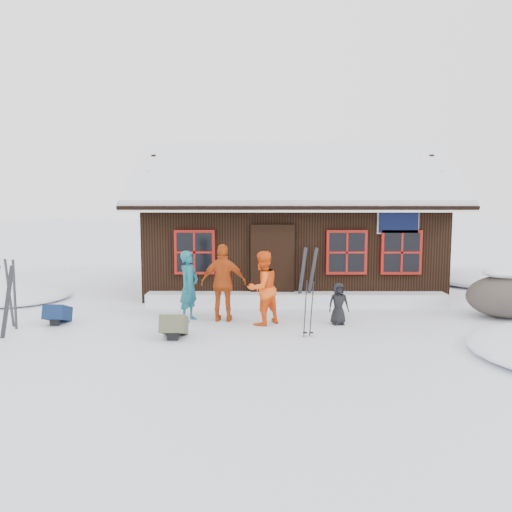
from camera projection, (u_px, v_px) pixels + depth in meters
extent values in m
plane|color=white|center=(233.00, 328.00, 10.51)|extent=(120.00, 120.00, 0.00)
cube|color=black|center=(290.00, 247.00, 15.33)|extent=(8.00, 5.00, 2.50)
cube|color=black|center=(294.00, 175.00, 13.63)|extent=(8.90, 3.14, 1.88)
cube|color=black|center=(287.00, 180.00, 16.56)|extent=(8.90, 3.14, 1.88)
cube|color=white|center=(294.00, 170.00, 13.61)|extent=(8.72, 3.07, 1.86)
cube|color=white|center=(288.00, 175.00, 16.54)|extent=(8.72, 3.07, 1.86)
cube|color=white|center=(290.00, 149.00, 15.00)|extent=(8.81, 0.22, 0.14)
cube|color=silver|center=(297.00, 208.00, 12.26)|extent=(8.90, 0.10, 0.20)
cube|color=black|center=(272.00, 266.00, 12.83)|extent=(1.00, 0.10, 2.00)
cube|color=black|center=(399.00, 221.00, 12.65)|extent=(1.00, 0.06, 0.60)
cube|color=maroon|center=(195.00, 252.00, 12.79)|extent=(1.04, 0.10, 1.14)
cube|color=black|center=(194.00, 252.00, 12.75)|extent=(0.90, 0.04, 1.00)
cube|color=maroon|center=(347.00, 252.00, 12.77)|extent=(1.04, 0.10, 1.14)
cube|color=black|center=(347.00, 252.00, 12.73)|extent=(0.90, 0.04, 1.00)
cube|color=maroon|center=(401.00, 252.00, 12.76)|extent=(1.04, 0.10, 1.14)
cube|color=black|center=(402.00, 252.00, 12.72)|extent=(0.90, 0.04, 1.00)
cube|color=white|center=(296.00, 299.00, 12.72)|extent=(7.60, 0.60, 0.35)
ellipsoid|color=white|center=(18.00, 299.00, 13.53)|extent=(2.80, 2.80, 0.34)
ellipsoid|color=white|center=(485.00, 282.00, 16.42)|extent=(4.00, 4.00, 0.48)
imported|color=#155967|center=(189.00, 286.00, 11.07)|extent=(0.57, 0.67, 1.57)
imported|color=#F75211|center=(262.00, 288.00, 10.72)|extent=(0.98, 0.96, 1.60)
imported|color=#BB4413|center=(224.00, 283.00, 11.01)|extent=(1.03, 0.48, 1.72)
imported|color=black|center=(339.00, 304.00, 10.75)|extent=(0.48, 0.34, 0.91)
ellipsoid|color=#4D443E|center=(506.00, 296.00, 11.41)|extent=(1.76, 1.32, 0.97)
ellipsoid|color=white|center=(507.00, 278.00, 11.36)|extent=(1.11, 0.80, 0.25)
cube|color=black|center=(7.00, 303.00, 9.65)|extent=(0.37, 0.07, 1.49)
cube|color=black|center=(9.00, 294.00, 10.57)|extent=(0.21, 0.10, 1.50)
cube|color=black|center=(15.00, 295.00, 10.41)|extent=(0.13, 0.19, 1.50)
cube|color=black|center=(302.00, 278.00, 12.59)|extent=(0.29, 0.17, 1.55)
cube|color=black|center=(312.00, 278.00, 12.62)|extent=(0.32, 0.11, 1.55)
cylinder|color=black|center=(305.00, 310.00, 9.78)|extent=(0.08, 0.10, 1.16)
cylinder|color=black|center=(312.00, 310.00, 9.78)|extent=(0.08, 0.10, 1.16)
cube|color=#102147|center=(58.00, 317.00, 10.84)|extent=(0.45, 0.59, 0.31)
cube|color=#4F5039|center=(174.00, 329.00, 9.74)|extent=(0.48, 0.64, 0.35)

